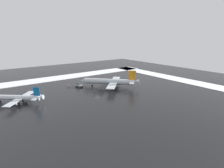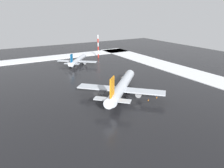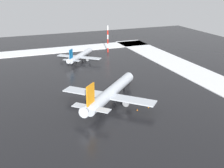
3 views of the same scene
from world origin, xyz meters
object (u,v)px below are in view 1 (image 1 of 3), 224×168
airplane_distant_tail (110,82)px  traffic_cone_near_nose (111,82)px  ground_crew_mid_apron (108,87)px  ground_crew_by_nose_gear (68,86)px  traffic_cone_wingtip_side (96,87)px  pushback_tug (79,85)px  traffic_cone_mid_line (115,83)px  airplane_foreground_jet (17,98)px

airplane_distant_tail → traffic_cone_near_nose: 13.17m
ground_crew_mid_apron → traffic_cone_near_nose: bearing=-127.1°
ground_crew_by_nose_gear → traffic_cone_wingtip_side: (-13.50, 11.94, -0.70)m
airplane_distant_tail → pushback_tug: (16.13, -12.64, -2.45)m
pushback_tug → traffic_cone_near_nose: 24.35m
traffic_cone_wingtip_side → traffic_cone_mid_line: bearing=-176.4°
airplane_foreground_jet → traffic_cone_mid_line: airplane_foreground_jet is taller
pushback_tug → traffic_cone_near_nose: (-24.17, 2.80, -1.01)m
traffic_cone_mid_line → traffic_cone_wingtip_side: bearing=3.6°
airplane_distant_tail → ground_crew_mid_apron: size_ratio=17.45×
pushback_tug → ground_crew_by_nose_gear: (5.46, -3.86, -0.31)m
traffic_cone_near_nose → traffic_cone_mid_line: bearing=95.6°
ground_crew_by_nose_gear → traffic_cone_near_nose: bearing=170.4°
pushback_tug → airplane_foreground_jet: bearing=74.6°
traffic_cone_wingtip_side → airplane_distant_tail: bearing=150.6°
ground_crew_by_nose_gear → traffic_cone_mid_line: ground_crew_by_nose_gear is taller
airplane_distant_tail → ground_crew_by_nose_gear: airplane_distant_tail is taller
ground_crew_by_nose_gear → traffic_cone_near_nose: ground_crew_by_nose_gear is taller
airplane_distant_tail → traffic_cone_wingtip_side: bearing=15.8°
ground_crew_mid_apron → traffic_cone_mid_line: (-11.50, -7.15, -0.70)m
traffic_cone_near_nose → pushback_tug: bearing=-6.6°
traffic_cone_near_nose → traffic_cone_mid_line: same height
pushback_tug → ground_crew_by_nose_gear: pushback_tug is taller
ground_crew_by_nose_gear → traffic_cone_mid_line: 31.98m
pushback_tug → traffic_cone_near_nose: pushback_tug is taller
airplane_distant_tail → ground_crew_by_nose_gear: size_ratio=17.45×
ground_crew_by_nose_gear → ground_crew_mid_apron: bearing=138.8°
pushback_tug → ground_crew_mid_apron: size_ratio=2.98×
ground_crew_by_nose_gear → traffic_cone_wingtip_side: bearing=141.6°
traffic_cone_near_nose → traffic_cone_mid_line: 4.26m
airplane_distant_tail → airplane_foreground_jet: airplane_distant_tail is taller
airplane_distant_tail → pushback_tug: 20.64m
traffic_cone_near_nose → traffic_cone_mid_line: size_ratio=1.00×
traffic_cone_wingtip_side → ground_crew_mid_apron: bearing=129.6°
airplane_foreground_jet → pushback_tug: airplane_foreground_jet is taller
traffic_cone_mid_line → traffic_cone_wingtip_side: same height
traffic_cone_near_nose → traffic_cone_mid_line: (-0.42, 4.24, 0.00)m
airplane_foreground_jet → traffic_cone_mid_line: (-61.50, -1.15, -2.43)m
ground_crew_mid_apron → traffic_cone_near_nose: size_ratio=3.11×
ground_crew_by_nose_gear → pushback_tug: bearing=147.8°
airplane_distant_tail → ground_crew_mid_apron: bearing=72.3°
pushback_tug → traffic_cone_mid_line: 25.60m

